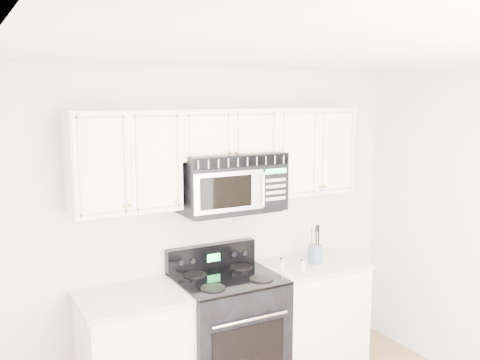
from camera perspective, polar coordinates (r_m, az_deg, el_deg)
room at (r=3.14m, az=11.57°, el=-11.14°), size 3.51×3.51×2.61m
base_cabinet_left at (r=4.32m, az=-10.81°, el=-17.99°), size 0.86×0.65×0.92m
base_cabinet_right at (r=4.98m, az=7.59°, el=-14.12°), size 0.86×0.65×0.92m
range at (r=4.52m, az=-1.33°, el=-15.71°), size 0.81×0.73×1.13m
upper_cabinets at (r=4.31m, az=-1.81°, el=3.14°), size 2.44×0.37×0.75m
microwave at (r=4.31m, az=-1.04°, el=-0.19°), size 0.85×0.47×0.47m
utensil_crock at (r=4.77m, az=8.05°, el=-7.72°), size 0.13×0.13×0.34m
shaker_salt at (r=4.55m, az=6.69°, el=-8.95°), size 0.05×0.05×0.11m
shaker_pepper at (r=4.58m, az=4.53°, el=-8.79°), size 0.05×0.05×0.11m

